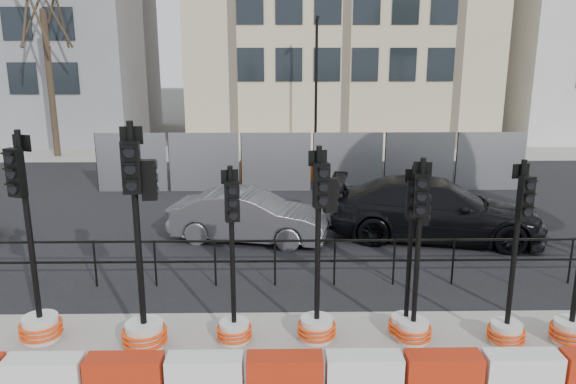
{
  "coord_description": "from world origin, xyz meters",
  "views": [
    {
      "loc": [
        -1.12,
        -9.36,
        4.7
      ],
      "look_at": [
        -0.91,
        3.0,
        1.52
      ],
      "focal_mm": 35.0,
      "sensor_mm": 36.0,
      "label": 1
    }
  ],
  "objects_px": {
    "traffic_signal_a": "(37,300)",
    "car_c": "(435,209)",
    "traffic_signal_h": "(574,305)",
    "traffic_signal_d": "(318,297)"
  },
  "relations": [
    {
      "from": "traffic_signal_a",
      "to": "car_c",
      "type": "bearing_deg",
      "value": 51.71
    },
    {
      "from": "traffic_signal_a",
      "to": "car_c",
      "type": "distance_m",
      "value": 9.34
    },
    {
      "from": "traffic_signal_h",
      "to": "car_c",
      "type": "xyz_separation_m",
      "value": [
        -0.82,
        5.27,
        0.08
      ]
    },
    {
      "from": "traffic_signal_a",
      "to": "traffic_signal_d",
      "type": "bearing_deg",
      "value": 18.43
    },
    {
      "from": "traffic_signal_h",
      "to": "traffic_signal_a",
      "type": "bearing_deg",
      "value": -175.56
    },
    {
      "from": "traffic_signal_d",
      "to": "car_c",
      "type": "distance_m",
      "value": 6.06
    },
    {
      "from": "traffic_signal_d",
      "to": "car_c",
      "type": "bearing_deg",
      "value": 40.86
    },
    {
      "from": "traffic_signal_a",
      "to": "traffic_signal_h",
      "type": "xyz_separation_m",
      "value": [
        8.7,
        -0.25,
        -0.04
      ]
    },
    {
      "from": "traffic_signal_h",
      "to": "car_c",
      "type": "bearing_deg",
      "value": 104.96
    },
    {
      "from": "traffic_signal_d",
      "to": "traffic_signal_h",
      "type": "relative_size",
      "value": 0.98
    }
  ]
}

